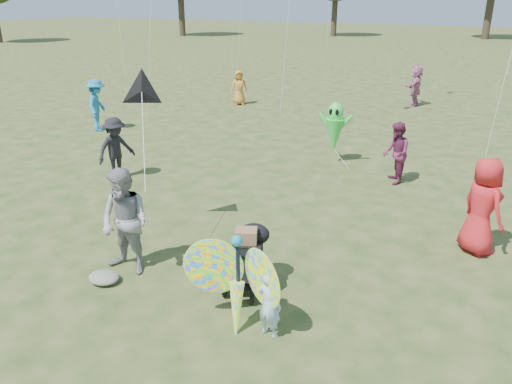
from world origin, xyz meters
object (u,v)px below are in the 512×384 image
Objects in this scene: adult_man at (125,222)px; butterfly_kite at (237,284)px; crowd_b at (116,149)px; crowd_j at (416,86)px; child_girl at (270,304)px; crowd_e at (396,153)px; alien_kite at (335,129)px; crowd_g at (239,88)px; crowd_i at (97,105)px; crowd_a at (482,206)px; jogging_stroller at (249,254)px.

adult_man is 1.07× the size of butterfly_kite.
crowd_b is 0.94× the size of crowd_j.
adult_man is at bearing 0.52° from child_girl.
alien_kite is (-1.89, 0.94, 0.19)m from crowd_e.
crowd_j reaches higher than child_girl.
crowd_b is at bearing -17.55° from crowd_j.
crowd_b reaches higher than crowd_e.
crowd_g is 6.57m from crowd_i.
alien_kite is at bearing -76.39° from crowd_g.
child_girl is at bearing -153.64° from crowd_i.
crowd_a reaches higher than alien_kite.
adult_man is 7.48m from alien_kite.
adult_man is 1.03× the size of crowd_i.
adult_man is 1.07× the size of alien_kite.
crowd_e reaches higher than butterfly_kite.
crowd_e reaches higher than crowd_g.
crowd_i is at bearing -143.39° from crowd_g.
butterfly_kite is at bearing -10.55° from adult_man.
child_girl is at bearing 103.98° from crowd_a.
child_girl is at bearing -93.02° from crowd_g.
adult_man is 1.27× the size of crowd_g.
crowd_e is (0.40, 6.99, 0.28)m from child_girl.
crowd_j is at bearing -71.60° from crowd_i.
crowd_b is 0.90× the size of crowd_i.
alien_kite is (-0.99, 7.95, 0.26)m from butterfly_kite.
child_girl is 0.59× the size of crowd_j.
crowd_a is 1.05× the size of alien_kite.
jogging_stroller is (-0.18, -15.95, -0.26)m from crowd_j.
child_girl is 15.96m from crowd_g.
alien_kite is (1.43, 7.34, 0.04)m from adult_man.
crowd_j is (-3.13, 13.04, -0.05)m from crowd_a.
crowd_g is 0.85× the size of crowd_j.
crowd_e is at bearing 82.71° from butterfly_kite.
crowd_g is at bearing -49.61° from child_girl.
butterfly_kite is (9.55, -7.95, -0.19)m from crowd_i.
crowd_b is at bearing -158.90° from crowd_i.
child_girl is 12.81m from crowd_i.
alien_kite is at bearing 82.36° from adult_man.
crowd_a is 8.69m from crowd_b.
crowd_j and alien_kite have the same top height.
crowd_a is 1.06× the size of crowd_j.
child_girl is 0.55× the size of crowd_a.
crowd_e is at bearing -120.51° from crowd_i.
crowd_g is at bearing 1.51° from crowd_a.
alien_kite is at bearing 74.10° from jogging_stroller.
crowd_b is at bearing -22.58° from child_girl.
alien_kite is (6.11, -6.10, 0.24)m from crowd_g.
crowd_g reaches higher than child_girl.
crowd_g is at bearing 112.57° from adult_man.
crowd_j is at bearing -6.86° from crowd_b.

